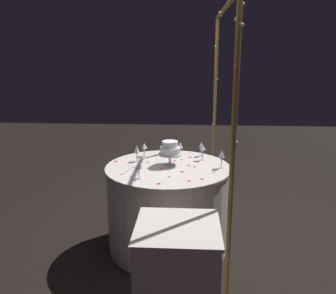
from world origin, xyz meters
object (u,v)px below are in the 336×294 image
wine_glass_4 (203,148)px  wine_glass_1 (180,146)px  main_table (168,207)px  wine_glass_6 (144,146)px  cake_knife (131,169)px  tiered_cake (170,150)px  wine_glass_2 (222,155)px  decorative_arch (222,100)px  wine_glass_3 (139,167)px  wine_glass_0 (201,146)px  side_table (177,287)px  wine_glass_5 (137,150)px

wine_glass_4 → wine_glass_1: bearing=-117.9°
main_table → wine_glass_6: (-0.32, -0.26, 0.50)m
cake_knife → tiered_cake: bearing=113.0°
wine_glass_1 → wine_glass_2: wine_glass_2 is taller
decorative_arch → tiered_cake: size_ratio=9.60×
wine_glass_2 → wine_glass_3: 0.77m
wine_glass_0 → cake_knife: bearing=-53.9°
tiered_cake → cake_knife: (0.14, -0.34, -0.14)m
decorative_arch → tiered_cake: bearing=-96.0°
main_table → tiered_cake: tiered_cake is taller
cake_knife → side_table: bearing=22.2°
tiered_cake → wine_glass_6: bearing=-135.2°
cake_knife → wine_glass_0: bearing=126.1°
wine_glass_1 → wine_glass_2: bearing=46.8°
wine_glass_1 → wine_glass_4: bearing=62.1°
decorative_arch → main_table: bearing=-90.1°
decorative_arch → wine_glass_5: decorative_arch is taller
wine_glass_0 → wine_glass_5: bearing=-70.3°
decorative_arch → wine_glass_5: bearing=-100.7°
wine_glass_4 → wine_glass_5: size_ratio=0.99×
wine_glass_6 → tiered_cake: bearing=44.8°
tiered_cake → wine_glass_4: bearing=120.3°
side_table → wine_glass_3: wine_glass_3 is taller
decorative_arch → cake_knife: (0.10, -0.79, -0.60)m
wine_glass_1 → wine_glass_4: 0.25m
decorative_arch → wine_glass_6: bearing=-114.0°
wine_glass_2 → cake_knife: wine_glass_2 is taller
wine_glass_3 → wine_glass_4: wine_glass_4 is taller
tiered_cake → wine_glass_6: (-0.28, -0.27, -0.05)m
wine_glass_2 → tiered_cake: bearing=-97.8°
side_table → wine_glass_6: (-1.53, -0.39, 0.49)m
side_table → cake_knife: side_table is taller
decorative_arch → main_table: size_ratio=1.90×
wine_glass_2 → wine_glass_5: bearing=-101.7°
decorative_arch → cake_knife: 1.00m
decorative_arch → side_table: decorative_arch is taller
side_table → wine_glass_4: size_ratio=5.27×
wine_glass_3 → wine_glass_6: size_ratio=1.00×
decorative_arch → wine_glass_1: 0.71m
main_table → wine_glass_4: bearing=125.0°
main_table → cake_knife: (0.10, -0.32, 0.40)m
wine_glass_2 → wine_glass_1: bearing=-133.2°
main_table → wine_glass_0: 0.70m
wine_glass_0 → wine_glass_3: bearing=-37.0°
wine_glass_3 → cake_knife: 0.28m
wine_glass_0 → cake_knife: 0.79m
wine_glass_0 → wine_glass_4: wine_glass_4 is taller
side_table → wine_glass_4: (-1.43, 0.19, 0.51)m
main_table → wine_glass_3: wine_glass_3 is taller
tiered_cake → wine_glass_1: (-0.29, 0.09, -0.04)m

